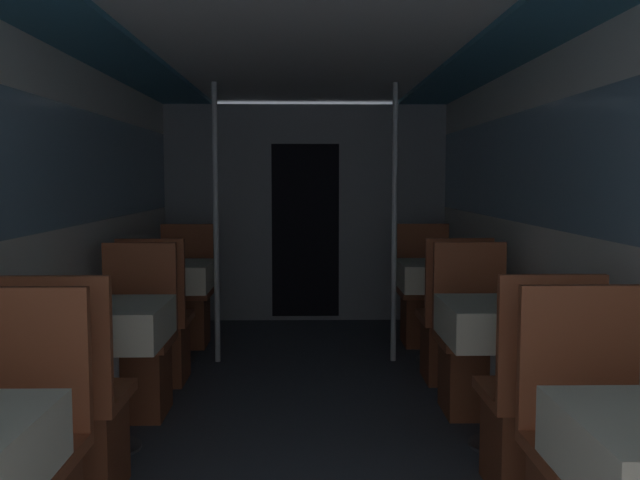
# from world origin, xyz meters

# --- Properties ---
(wall_left) EXTENTS (0.05, 7.98, 2.06)m
(wall_left) POSITION_xyz_m (-1.36, 2.59, 1.09)
(wall_left) COLOR silver
(wall_left) RESTS_ON ground_plane
(wall_right) EXTENTS (0.05, 7.98, 2.06)m
(wall_right) POSITION_xyz_m (1.36, 2.59, 1.09)
(wall_right) COLOR silver
(wall_right) RESTS_ON ground_plane
(ceiling_panel) EXTENTS (2.72, 7.98, 0.07)m
(ceiling_panel) POSITION_xyz_m (0.00, 2.59, 2.10)
(ceiling_panel) COLOR white
(ceiling_panel) RESTS_ON wall_left
(bulkhead_far) EXTENTS (2.67, 0.09, 2.06)m
(bulkhead_far) POSITION_xyz_m (0.00, 5.62, 1.02)
(bulkhead_far) COLOR gray
(bulkhead_far) RESTS_ON ground_plane
(dining_table_left_1) EXTENTS (0.58, 0.58, 0.74)m
(dining_table_left_1) POSITION_xyz_m (-0.99, 2.32, 0.61)
(dining_table_left_1) COLOR #4C4C51
(dining_table_left_1) RESTS_ON ground_plane
(chair_left_near_1) EXTENTS (0.44, 0.44, 0.98)m
(chair_left_near_1) POSITION_xyz_m (-0.99, 1.78, 0.30)
(chair_left_near_1) COLOR brown
(chair_left_near_1) RESTS_ON ground_plane
(chair_left_far_1) EXTENTS (0.44, 0.44, 0.98)m
(chair_left_far_1) POSITION_xyz_m (-0.99, 2.87, 0.30)
(chair_left_far_1) COLOR brown
(chair_left_far_1) RESTS_ON ground_plane
(dining_table_left_2) EXTENTS (0.58, 0.58, 0.74)m
(dining_table_left_2) POSITION_xyz_m (-0.99, 4.04, 0.61)
(dining_table_left_2) COLOR #4C4C51
(dining_table_left_2) RESTS_ON ground_plane
(chair_left_near_2) EXTENTS (0.44, 0.44, 0.98)m
(chair_left_near_2) POSITION_xyz_m (-0.99, 3.50, 0.30)
(chair_left_near_2) COLOR brown
(chair_left_near_2) RESTS_ON ground_plane
(chair_left_far_2) EXTENTS (0.44, 0.44, 0.98)m
(chair_left_far_2) POSITION_xyz_m (-0.99, 4.58, 0.30)
(chair_left_far_2) COLOR brown
(chair_left_far_2) RESTS_ON ground_plane
(support_pole_left_2) EXTENTS (0.04, 0.04, 2.06)m
(support_pole_left_2) POSITION_xyz_m (-0.66, 4.04, 1.03)
(support_pole_left_2) COLOR silver
(support_pole_left_2) RESTS_ON ground_plane
(dining_table_right_1) EXTENTS (0.58, 0.58, 0.74)m
(dining_table_right_1) POSITION_xyz_m (0.99, 2.32, 0.61)
(dining_table_right_1) COLOR #4C4C51
(dining_table_right_1) RESTS_ON ground_plane
(chair_right_near_1) EXTENTS (0.44, 0.44, 0.98)m
(chair_right_near_1) POSITION_xyz_m (0.99, 1.78, 0.30)
(chair_right_near_1) COLOR brown
(chair_right_near_1) RESTS_ON ground_plane
(chair_right_far_1) EXTENTS (0.44, 0.44, 0.98)m
(chair_right_far_1) POSITION_xyz_m (0.99, 2.87, 0.30)
(chair_right_far_1) COLOR brown
(chair_right_far_1) RESTS_ON ground_plane
(dining_table_right_2) EXTENTS (0.58, 0.58, 0.74)m
(dining_table_right_2) POSITION_xyz_m (0.99, 4.04, 0.61)
(dining_table_right_2) COLOR #4C4C51
(dining_table_right_2) RESTS_ON ground_plane
(chair_right_near_2) EXTENTS (0.44, 0.44, 0.98)m
(chair_right_near_2) POSITION_xyz_m (0.99, 3.50, 0.30)
(chair_right_near_2) COLOR brown
(chair_right_near_2) RESTS_ON ground_plane
(chair_right_far_2) EXTENTS (0.44, 0.44, 0.98)m
(chair_right_far_2) POSITION_xyz_m (0.99, 4.58, 0.30)
(chair_right_far_2) COLOR brown
(chair_right_far_2) RESTS_ON ground_plane
(support_pole_right_2) EXTENTS (0.04, 0.04, 2.06)m
(support_pole_right_2) POSITION_xyz_m (0.66, 4.04, 1.03)
(support_pole_right_2) COLOR silver
(support_pole_right_2) RESTS_ON ground_plane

